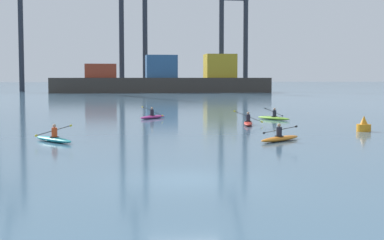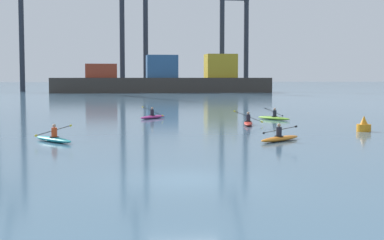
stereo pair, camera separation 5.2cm
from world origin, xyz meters
name	(u,v)px [view 1 (the left image)]	position (x,y,z in m)	size (l,w,h in m)	color
ground_plane	(187,179)	(0.00, 0.00, 0.00)	(800.00, 800.00, 0.00)	#476B84
container_barge	(164,80)	(9.29, 109.80, 2.78)	(48.62, 8.27, 8.61)	#38332D
gantry_crane_west	(6,11)	(-26.47, 120.70, 18.75)	(7.47, 17.09, 38.19)	#232833
gantry_crane_west_mid	(133,8)	(2.93, 121.17, 20.01)	(6.85, 18.06, 42.33)	#232833
gantry_crane_east_mid	(234,16)	(27.87, 121.89, 18.63)	(7.35, 19.80, 39.41)	#232833
channel_buoy	(364,126)	(13.30, 15.39, 0.36)	(0.90, 0.90, 1.00)	orange
kayak_red	(248,123)	(7.21, 21.13, 0.17)	(2.11, 3.45, 1.08)	red
kayak_lime	(274,118)	(10.45, 25.88, 0.17)	(2.27, 3.22, 1.03)	#7ABC2D
kayak_teal	(54,139)	(-5.53, 12.05, 0.17)	(2.46, 3.12, 0.95)	teal
kayak_magenta	(153,116)	(0.89, 28.60, 0.17)	(2.61, 3.02, 1.02)	#C13384
kayak_orange	(280,138)	(6.46, 10.78, 0.17)	(3.00, 2.63, 0.95)	orange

